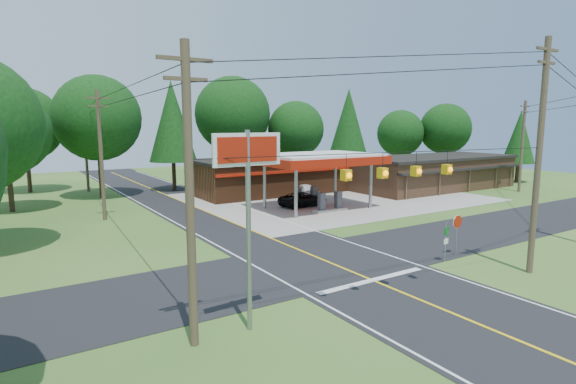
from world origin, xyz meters
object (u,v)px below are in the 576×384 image
suv_car (303,199)px  octagonal_stop_sign (457,225)px  gas_canopy (318,161)px  big_stop_sign (248,183)px  sedan_car (306,190)px

suv_car → octagonal_stop_sign: bearing=170.7°
gas_canopy → octagonal_stop_sign: bearing=-97.1°
suv_car → big_stop_sign: size_ratio=0.65×
gas_canopy → sedan_car: 7.71m
sedan_car → big_stop_sign: bearing=-126.3°
sedan_car → big_stop_sign: size_ratio=0.53×
octagonal_stop_sign → sedan_car: bearing=77.3°
suv_car → sedan_car: 5.79m
gas_canopy → sedan_car: bearing=63.8°
gas_canopy → big_stop_sign: 24.37m
sedan_car → octagonal_stop_sign: octagonal_stop_sign is taller
gas_canopy → sedan_car: gas_canopy is taller
suv_car → octagonal_stop_sign: size_ratio=1.98×
big_stop_sign → octagonal_stop_sign: (14.38, 2.00, -3.65)m
suv_car → big_stop_sign: bearing=136.5°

